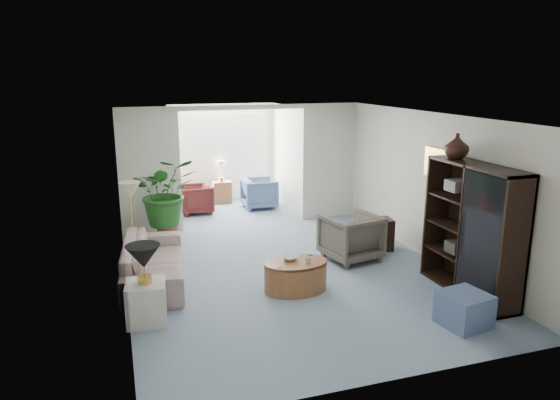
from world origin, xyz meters
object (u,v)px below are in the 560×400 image
object	(u,v)px
coffee_table	(296,276)
plant_pot	(168,233)
floor_lamp	(130,190)
coffee_cup	(308,260)
side_table_dark	(378,234)
entertainment_cabinet	(472,230)
sunroom_table	(222,192)
sunroom_chair_blue	(259,193)
table_lamp	(143,257)
end_table	(146,302)
wingback_chair	(351,237)
framed_picture	(437,163)
cabinet_urn	(457,146)
ottoman	(464,309)
sunroom_chair_maroon	(196,199)
sofa	(154,261)
coffee_bowl	(290,258)

from	to	relation	value
coffee_table	plant_pot	distance (m)	3.29
floor_lamp	coffee_cup	world-z (taller)	floor_lamp
floor_lamp	side_table_dark	bearing A→B (deg)	-9.19
entertainment_cabinet	side_table_dark	bearing A→B (deg)	98.59
coffee_table	sunroom_table	distance (m)	5.52
entertainment_cabinet	plant_pot	size ratio (longest dim) A/B	4.76
coffee_cup	sunroom_chair_blue	distance (m)	4.91
entertainment_cabinet	sunroom_table	xyz separation A→B (m)	(-2.31, 6.36, -0.68)
table_lamp	coffee_cup	size ratio (longest dim) A/B	4.71
table_lamp	coffee_cup	bearing A→B (deg)	5.98
end_table	coffee_table	xyz separation A→B (m)	(2.15, 0.34, -0.05)
wingback_chair	plant_pot	distance (m)	3.49
entertainment_cabinet	floor_lamp	bearing A→B (deg)	148.57
framed_picture	cabinet_urn	distance (m)	0.90
end_table	table_lamp	distance (m)	0.62
table_lamp	ottoman	size ratio (longest dim) A/B	0.81
coffee_table	sunroom_chair_maroon	size ratio (longest dim) A/B	1.32
sofa	side_table_dark	xyz separation A→B (m)	(3.99, 0.24, -0.04)
table_lamp	entertainment_cabinet	distance (m)	4.54
coffee_table	ottoman	bearing A→B (deg)	-45.13
plant_pot	framed_picture	bearing A→B (deg)	-30.96
coffee_bowl	sunroom_table	bearing A→B (deg)	89.02
coffee_bowl	wingback_chair	world-z (taller)	wingback_chair
coffee_table	sunroom_table	bearing A→B (deg)	89.56
cabinet_urn	table_lamp	bearing A→B (deg)	179.89
sofa	table_lamp	world-z (taller)	table_lamp
coffee_bowl	coffee_cup	xyz separation A→B (m)	(0.20, -0.20, 0.01)
side_table_dark	cabinet_urn	xyz separation A→B (m)	(0.32, -1.60, 1.80)
coffee_bowl	entertainment_cabinet	xyz separation A→B (m)	(2.40, -0.95, 0.47)
sofa	coffee_bowl	xyz separation A→B (m)	(1.90, -0.91, 0.16)
table_lamp	cabinet_urn	size ratio (longest dim) A/B	1.19
coffee_bowl	plant_pot	bearing A→B (deg)	118.07
side_table_dark	coffee_cup	bearing A→B (deg)	-144.41
coffee_cup	cabinet_urn	bearing A→B (deg)	-6.47
coffee_cup	cabinet_urn	distance (m)	2.73
sofa	end_table	size ratio (longest dim) A/B	4.08
framed_picture	coffee_table	size ratio (longest dim) A/B	0.53
coffee_cup	sunroom_chair_maroon	bearing A→B (deg)	100.00
end_table	sunroom_chair_blue	bearing A→B (deg)	60.01
coffee_table	cabinet_urn	bearing A→B (deg)	-8.46
framed_picture	end_table	size ratio (longest dim) A/B	0.92
ottoman	sunroom_chair_blue	bearing A→B (deg)	97.74
cabinet_urn	sunroom_chair_blue	xyz separation A→B (m)	(-1.56, 5.11, -1.74)
coffee_bowl	coffee_cup	distance (m)	0.28
floor_lamp	entertainment_cabinet	xyz separation A→B (m)	(4.56, -2.79, -0.30)
sunroom_chair_maroon	sunroom_chair_blue	bearing A→B (deg)	90.98
framed_picture	entertainment_cabinet	world-z (taller)	entertainment_cabinet
framed_picture	ottoman	xyz separation A→B (m)	(-0.92, -2.10, -1.48)
sunroom_chair_maroon	sunroom_table	bearing A→B (deg)	135.98
ottoman	floor_lamp	bearing A→B (deg)	137.01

